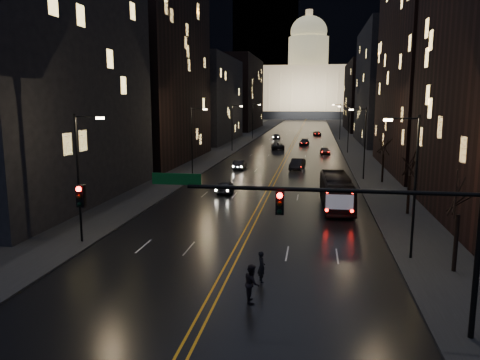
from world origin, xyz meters
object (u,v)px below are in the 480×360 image
at_px(bus, 336,191).
at_px(pedestrian_a, 261,267).
at_px(traffic_signal, 338,216).
at_px(oncoming_car_b, 240,165).
at_px(pedestrian_b, 252,283).
at_px(oncoming_car_a, 225,187).
at_px(receding_car_a, 297,164).

distance_m(bus, pedestrian_a, 19.76).
xyz_separation_m(traffic_signal, pedestrian_a, (-3.72, 5.00, -4.23)).
bearing_deg(bus, pedestrian_a, -106.26).
bearing_deg(oncoming_car_b, pedestrian_b, 100.72).
bearing_deg(pedestrian_b, traffic_signal, -132.98).
height_order(pedestrian_a, pedestrian_b, pedestrian_b).
bearing_deg(pedestrian_a, oncoming_car_a, -7.98).
bearing_deg(oncoming_car_a, pedestrian_a, 98.63).
distance_m(traffic_signal, oncoming_car_a, 31.21).
height_order(bus, oncoming_car_b, bus).
height_order(receding_car_a, pedestrian_a, pedestrian_a).
relative_size(oncoming_car_b, pedestrian_b, 2.19).
relative_size(bus, receding_car_a, 2.22).
xyz_separation_m(oncoming_car_a, receding_car_a, (6.96, 18.53, 0.09)).
distance_m(bus, pedestrian_b, 22.33).
distance_m(oncoming_car_a, pedestrian_a, 25.00).
distance_m(bus, oncoming_car_a, 12.49).
bearing_deg(traffic_signal, bus, 87.45).
height_order(traffic_signal, oncoming_car_b, traffic_signal).
distance_m(oncoming_car_b, pedestrian_b, 44.91).
relative_size(traffic_signal, bus, 1.61).
bearing_deg(traffic_signal, pedestrian_a, 126.64).
bearing_deg(traffic_signal, oncoming_car_b, 104.01).
bearing_deg(oncoming_car_b, oncoming_car_a, 94.95).
bearing_deg(receding_car_a, oncoming_car_a, -103.36).
height_order(bus, oncoming_car_a, bus).
distance_m(oncoming_car_b, pedestrian_a, 42.37).
xyz_separation_m(traffic_signal, receding_car_a, (-3.41, 47.63, -4.30)).
relative_size(oncoming_car_a, oncoming_car_b, 0.99).
xyz_separation_m(oncoming_car_b, pedestrian_b, (7.74, -44.23, 0.27)).
bearing_deg(bus, pedestrian_b, -105.08).
bearing_deg(oncoming_car_b, pedestrian_a, 101.57).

